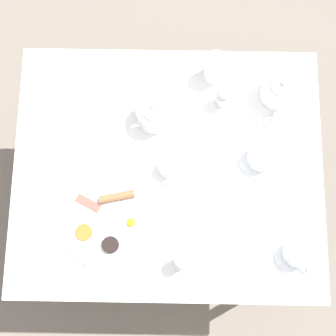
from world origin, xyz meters
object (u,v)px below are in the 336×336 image
Objects in this scene: teacup_with_saucer_left at (262,157)px; water_glass_tall at (215,68)px; fork_by_plate at (220,197)px; knife_by_plate at (60,104)px; teapot_near at (155,113)px; pepper_grinder at (181,263)px; breakfast_plate at (107,220)px; creamer_jug at (169,168)px; teapot_far at (279,90)px; teacup_with_saucer_right at (298,253)px; salt_grinder at (223,96)px; fork_spare at (236,267)px; spoon_for_tea at (44,175)px.

teacup_with_saucer_left is 1.17× the size of water_glass_tall.
water_glass_tall is at bearing -177.33° from fork_by_plate.
teapot_near is at bearing 82.40° from knife_by_plate.
pepper_grinder is at bearing -30.63° from fork_by_plate.
breakfast_plate is 3.66× the size of creamer_jug.
teacup_with_saucer_left reaches higher than creamer_jug.
teapot_near is 0.84× the size of teapot_far.
pepper_grinder is 0.59× the size of knife_by_plate.
pepper_grinder is at bearing -84.62° from teacup_with_saucer_right.
teapot_near is 0.23m from salt_grinder.
water_glass_tall reaches higher than fork_spare.
teacup_with_saucer_right reaches higher than spoon_for_tea.
water_glass_tall is 0.10m from salt_grinder.
teacup_with_saucer_right is 0.92m from knife_by_plate.
breakfast_plate is at bearing 24.69° from knife_by_plate.
teapot_near reaches higher than teacup_with_saucer_right.
teacup_with_saucer_right is (0.31, 0.11, 0.00)m from teacup_with_saucer_left.
creamer_jug is at bearing -117.69° from fork_by_plate.
spoon_for_tea is (-0.28, -0.45, -0.05)m from pepper_grinder.
teapot_far is 1.92× the size of salt_grinder.
creamer_jug is at bearing 134.31° from teapot_far.
teapot_far reaches higher than pepper_grinder.
teapot_far is 1.46× the size of teacup_with_saucer_left.
salt_grinder reaches higher than fork_by_plate.
spoon_for_tea is (0.02, -0.41, -0.03)m from creamer_jug.
breakfast_plate is 1.52× the size of teapot_far.
teapot_near is at bearing 119.42° from spoon_for_tea.
teapot_near is at bearing -169.24° from pepper_grinder.
spoon_for_tea is at bearing -86.73° from creamer_jug.
teapot_far is at bearing 150.46° from pepper_grinder.
knife_by_plate is at bearing -105.15° from teacup_with_saucer_left.
pepper_grinder is 0.75× the size of fork_spare.
spoon_for_tea is 1.08× the size of fork_spare.
knife_by_plate is 0.25m from spoon_for_tea.
knife_by_plate is at bearing -122.04° from teacup_with_saucer_right.
teapot_far is 1.16× the size of fork_by_plate.
salt_grinder is 0.69× the size of spoon_for_tea.
teacup_with_saucer_left is 0.24m from salt_grinder.
knife_by_plate is (-0.49, -0.78, -0.03)m from teacup_with_saucer_right.
teacup_with_saucer_right reaches higher than fork_by_plate.
fork_by_plate is at bearing -1.09° from salt_grinder.
pepper_grinder and salt_grinder have the same top height.
breakfast_plate is at bearing -67.11° from teacup_with_saucer_left.
teacup_with_saucer_left is 0.30m from creamer_jug.
water_glass_tall is 0.68× the size of fork_by_plate.
fork_by_plate is 0.23m from fork_spare.
salt_grinder is at bearing 166.25° from pepper_grinder.
salt_grinder is (-0.54, 0.13, 0.00)m from pepper_grinder.
creamer_jug is at bearing -123.24° from teacup_with_saucer_right.
creamer_jug reaches higher than fork_spare.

